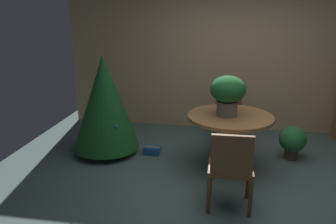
% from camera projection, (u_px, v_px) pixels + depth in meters
% --- Properties ---
extents(ground_plane, '(6.60, 6.60, 0.00)m').
position_uv_depth(ground_plane, '(235.00, 186.00, 4.08)').
color(ground_plane, '#4C6660').
extents(back_wall_panel, '(6.00, 0.10, 2.60)m').
position_uv_depth(back_wall_panel, '(235.00, 57.00, 5.78)').
color(back_wall_panel, tan).
rests_on(back_wall_panel, ground_plane).
extents(round_dining_table, '(1.12, 1.12, 0.76)m').
position_uv_depth(round_dining_table, '(229.00, 131.00, 4.37)').
color(round_dining_table, '#9E6B3D').
rests_on(round_dining_table, ground_plane).
extents(flower_vase, '(0.46, 0.46, 0.52)m').
position_uv_depth(flower_vase, '(228.00, 92.00, 4.21)').
color(flower_vase, '#665B51').
rests_on(flower_vase, round_dining_table).
extents(wooden_chair_far, '(0.47, 0.46, 0.97)m').
position_uv_depth(wooden_chair_far, '(228.00, 111.00, 5.30)').
color(wooden_chair_far, brown).
rests_on(wooden_chair_far, ground_plane).
extents(wooden_chair_near, '(0.47, 0.41, 0.90)m').
position_uv_depth(wooden_chair_near, '(231.00, 166.00, 3.44)').
color(wooden_chair_near, brown).
rests_on(wooden_chair_near, ground_plane).
extents(holiday_tree, '(0.98, 0.98, 1.48)m').
position_uv_depth(holiday_tree, '(105.00, 103.00, 4.83)').
color(holiday_tree, brown).
rests_on(holiday_tree, ground_plane).
extents(gift_box_blue, '(0.25, 0.18, 0.12)m').
position_uv_depth(gift_box_blue, '(152.00, 150.00, 4.98)').
color(gift_box_blue, '#1E569E').
rests_on(gift_box_blue, ground_plane).
extents(potted_plant, '(0.38, 0.38, 0.50)m').
position_uv_depth(potted_plant, '(292.00, 140.00, 4.75)').
color(potted_plant, '#4C382D').
rests_on(potted_plant, ground_plane).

